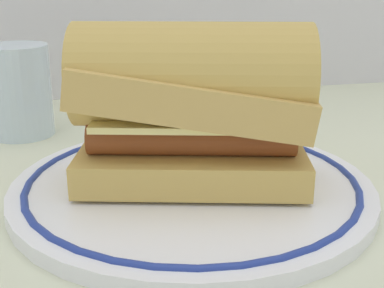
% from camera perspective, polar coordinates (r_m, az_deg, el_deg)
% --- Properties ---
extents(ground_plane, '(1.50, 1.50, 0.00)m').
position_cam_1_polar(ground_plane, '(0.43, 2.04, -7.04)').
color(ground_plane, beige).
extents(plate, '(0.30, 0.30, 0.01)m').
position_cam_1_polar(plate, '(0.45, -0.00, -4.49)').
color(plate, white).
rests_on(plate, ground_plane).
extents(sausage_sandwich, '(0.20, 0.14, 0.13)m').
position_cam_1_polar(sausage_sandwich, '(0.43, -0.00, 4.47)').
color(sausage_sandwich, tan).
rests_on(sausage_sandwich, plate).
extents(drinking_glass, '(0.07, 0.07, 0.10)m').
position_cam_1_polar(drinking_glass, '(0.63, -17.84, 4.80)').
color(drinking_glass, silver).
rests_on(drinking_glass, ground_plane).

